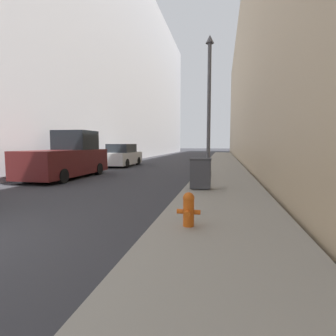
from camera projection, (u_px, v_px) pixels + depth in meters
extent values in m
cube|color=gray|center=(223.00, 165.00, 20.36)|extent=(2.81, 60.00, 0.14)
cube|color=#BCBCC1|center=(89.00, 66.00, 30.31)|extent=(12.00, 60.00, 21.33)
cube|color=tan|center=(302.00, 76.00, 25.88)|extent=(12.00, 60.00, 16.78)
cylinder|color=#D15614|center=(189.00, 213.00, 5.00)|extent=(0.21, 0.21, 0.50)
sphere|color=#D15614|center=(189.00, 198.00, 4.97)|extent=(0.22, 0.22, 0.22)
cylinder|color=#D15614|center=(189.00, 195.00, 4.97)|extent=(0.06, 0.06, 0.05)
cylinder|color=#D15614|center=(187.00, 214.00, 4.84)|extent=(0.11, 0.12, 0.11)
cylinder|color=#D15614|center=(180.00, 211.00, 5.03)|extent=(0.12, 0.09, 0.09)
cylinder|color=#D15614|center=(197.00, 212.00, 4.96)|extent=(0.12, 0.09, 0.09)
cube|color=#3D3D42|center=(201.00, 174.00, 9.15)|extent=(0.70, 0.55, 0.96)
cube|color=#2D2D31|center=(201.00, 159.00, 9.10)|extent=(0.72, 0.56, 0.08)
cylinder|color=black|center=(193.00, 185.00, 9.48)|extent=(0.05, 0.16, 0.16)
cylinder|color=black|center=(209.00, 186.00, 9.36)|extent=(0.05, 0.16, 0.16)
cylinder|color=#4C4C51|center=(208.00, 174.00, 12.75)|extent=(0.33, 0.33, 0.25)
cylinder|color=#4C4C51|center=(209.00, 111.00, 12.47)|extent=(0.17, 0.17, 6.25)
cone|color=#4C4C51|center=(210.00, 39.00, 12.17)|extent=(0.38, 0.38, 0.38)
cube|color=#561919|center=(66.00, 162.00, 13.15)|extent=(1.98, 5.45, 1.23)
cube|color=black|center=(76.00, 140.00, 13.98)|extent=(1.82, 1.75, 1.00)
cylinder|color=black|center=(69.00, 168.00, 15.03)|extent=(0.24, 0.64, 0.64)
cylinder|color=black|center=(98.00, 169.00, 14.66)|extent=(0.24, 0.64, 0.64)
cylinder|color=black|center=(26.00, 175.00, 11.73)|extent=(0.24, 0.64, 0.64)
cylinder|color=black|center=(63.00, 176.00, 11.36)|extent=(0.24, 0.64, 0.64)
cube|color=silver|center=(122.00, 158.00, 20.32)|extent=(1.86, 4.45, 0.90)
cube|color=#1E2328|center=(122.00, 148.00, 20.25)|extent=(1.64, 2.32, 0.65)
cylinder|color=black|center=(118.00, 161.00, 21.83)|extent=(0.24, 0.64, 0.64)
cylinder|color=black|center=(138.00, 161.00, 21.48)|extent=(0.24, 0.64, 0.64)
cylinder|color=black|center=(104.00, 163.00, 19.22)|extent=(0.24, 0.64, 0.64)
cylinder|color=black|center=(126.00, 163.00, 18.87)|extent=(0.24, 0.64, 0.64)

